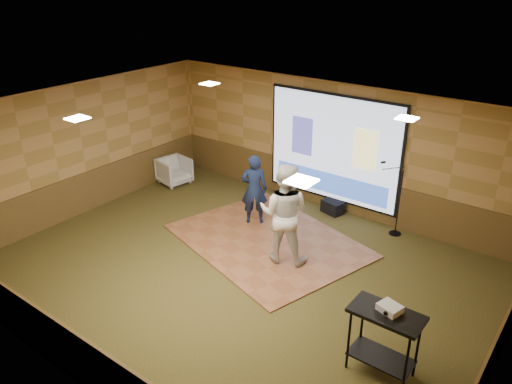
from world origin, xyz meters
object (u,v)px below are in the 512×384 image
Objects in this scene: player_right at (284,213)px; mic_stand at (395,213)px; projector at (390,308)px; projector_screen at (333,149)px; player_left at (254,189)px; duffel_bag at (333,207)px; dance_floor at (268,241)px; banquet_chair at (174,171)px; av_table at (385,330)px.

player_right is 2.71m from mic_stand.
projector is (2.78, -1.58, 0.06)m from player_right.
player_right is at bearing -80.80° from projector_screen.
projector_screen is 2.08× the size of player_left.
player_right is 3.20m from projector.
projector_screen is 1.35m from duffel_bag.
duffel_bag is (-0.22, 2.39, -0.88)m from player_right.
dance_floor is (-0.24, -2.17, -1.46)m from projector_screen.
player_right reaches higher than banquet_chair.
player_left reaches higher than duffel_bag.
banquet_chair is 4.32m from duffel_bag.
projector is (3.20, -4.16, -0.38)m from projector_screen.
duffel_bag reaches higher than dance_floor.
banquet_chair is (-3.76, 1.00, 0.33)m from dance_floor.
duffel_bag is at bearing 77.38° from dance_floor.
projector_screen is at bearing -100.38° from player_right.
av_table is (4.15, -2.53, -0.08)m from player_left.
banquet_chair is at bearing -163.75° from projector_screen.
projector_screen reaches higher than projector.
projector_screen is 4.33× the size of banquet_chair.
player_right is 3.23m from av_table.
projector_screen is at bearing -156.04° from player_left.
player_right is at bearing 166.29° from projector.
av_table is 1.36× the size of banquet_chair.
banquet_chair is at bearing -37.30° from player_right.
mic_stand is at bearing -70.32° from banquet_chair.
projector_screen reaches higher than av_table.
av_table is at bearing 112.58° from player_left.
mic_stand is 5.79m from banquet_chair.
player_right is (0.66, -0.41, 1.01)m from dance_floor.
dance_floor is at bearing -94.26° from banquet_chair.
mic_stand is (-1.47, 3.95, -0.25)m from av_table.
player_right is (1.39, -0.90, 0.20)m from player_left.
player_left is at bearing -88.94° from banquet_chair.
banquet_chair is (-7.19, 3.04, -0.40)m from av_table.
player_left is 0.80× the size of player_right.
player_left is at bearing 165.15° from projector.
mic_stand is at bearing -8.60° from projector_screen.
projector reaches higher than duffel_bag.
mic_stand is (2.69, 1.42, -0.33)m from player_left.
projector_screen is 2.00m from mic_stand.
banquet_chair is at bearing -166.88° from duffel_bag.
projector_screen is at bearing 143.46° from projector.
player_left is 1.00× the size of mic_stand.
projector is at bearing -101.88° from banquet_chair.
av_table is 4.22m from mic_stand.
duffel_bag is (-3.00, 3.97, -0.94)m from projector.
av_table is at bearing -56.25° from mic_stand.
player_right is 6.79× the size of projector.
player_right is 4.69m from banquet_chair.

